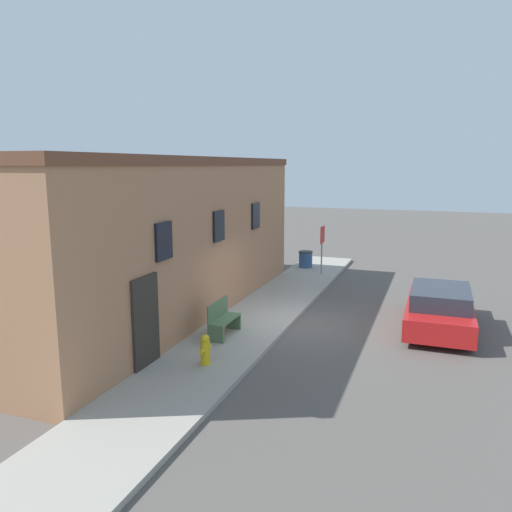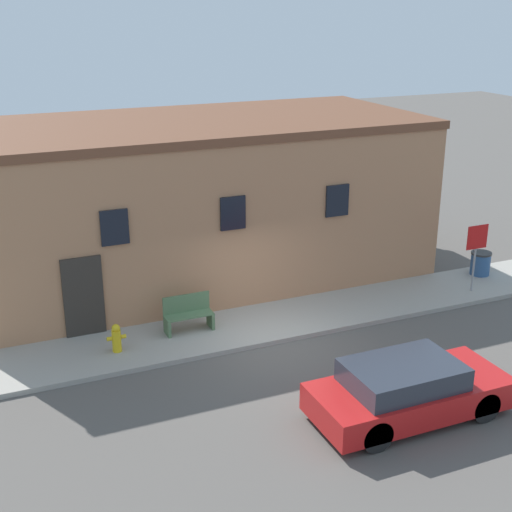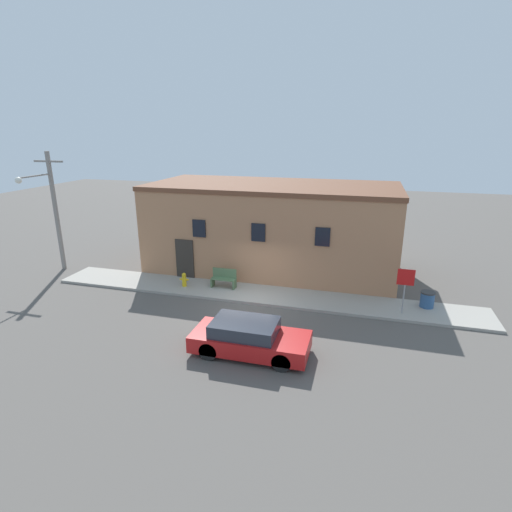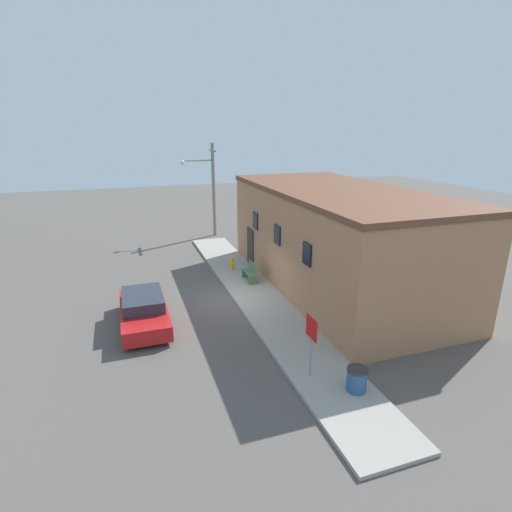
% 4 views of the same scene
% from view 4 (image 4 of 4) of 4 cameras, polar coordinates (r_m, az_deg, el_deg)
% --- Properties ---
extents(ground_plane, '(80.00, 80.00, 0.00)m').
position_cam_4_polar(ground_plane, '(18.44, -3.27, -6.35)').
color(ground_plane, '#56514C').
extents(sidewalk, '(20.86, 2.26, 0.13)m').
position_cam_4_polar(sidewalk, '(18.72, 0.08, -5.73)').
color(sidewalk, '#9E998E').
rests_on(sidewalk, ground).
extents(brick_building, '(13.54, 6.19, 4.85)m').
position_cam_4_polar(brick_building, '(19.83, 11.29, 2.52)').
color(brick_building, '#A87551').
rests_on(brick_building, ground).
extents(fire_hydrant, '(0.47, 0.22, 0.71)m').
position_cam_4_polar(fire_hydrant, '(21.93, -3.45, -1.01)').
color(fire_hydrant, gold).
rests_on(fire_hydrant, sidewalk).
extents(stop_sign, '(0.70, 0.06, 2.01)m').
position_cam_4_polar(stop_sign, '(12.45, 7.92, -11.17)').
color(stop_sign, gray).
rests_on(stop_sign, sidewalk).
extents(bench, '(1.24, 0.44, 0.94)m').
position_cam_4_polar(bench, '(20.25, -0.78, -2.37)').
color(bench, '#4C6B47').
rests_on(bench, sidewalk).
extents(trash_bin, '(0.62, 0.62, 0.72)m').
position_cam_4_polar(trash_bin, '(12.63, 14.20, -16.71)').
color(trash_bin, '#2D517F').
rests_on(trash_bin, sidewalk).
extents(utility_pole, '(1.80, 2.40, 6.59)m').
position_cam_4_polar(utility_pole, '(28.99, -6.46, 9.92)').
color(utility_pole, gray).
rests_on(utility_pole, ground).
extents(parked_car, '(4.17, 1.77, 1.24)m').
position_cam_4_polar(parked_car, '(16.67, -15.75, -7.47)').
color(parked_car, black).
rests_on(parked_car, ground).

